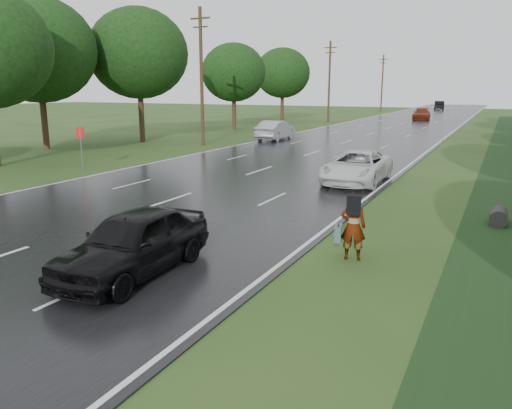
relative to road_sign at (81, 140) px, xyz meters
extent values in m
cube|color=black|center=(8.50, 33.00, -1.62)|extent=(14.00, 180.00, 0.04)
cube|color=silver|center=(15.25, 33.00, -1.60)|extent=(0.12, 180.00, 0.01)
cube|color=silver|center=(1.75, 33.00, -1.60)|extent=(0.12, 180.00, 0.01)
cube|color=silver|center=(8.50, 33.00, -1.60)|extent=(0.12, 180.00, 0.01)
cube|color=#183313|center=(20.00, 8.00, -1.64)|extent=(2.20, 120.00, 0.01)
cylinder|color=#2D2D2D|center=(20.00, -2.00, -1.39)|extent=(0.56, 1.00, 0.56)
cylinder|color=slate|center=(0.00, 0.00, -0.54)|extent=(0.06, 0.06, 2.20)
cube|color=red|center=(0.00, 0.00, 0.36)|extent=(0.50, 0.04, 0.60)
cylinder|color=#3C2718|center=(-0.70, 13.00, 3.36)|extent=(0.26, 0.26, 10.00)
cube|color=#3C2718|center=(-0.70, 13.00, 7.56)|extent=(1.60, 0.12, 0.12)
cube|color=#3C2718|center=(-0.70, 13.00, 6.96)|extent=(1.20, 0.10, 0.10)
cylinder|color=#3C2718|center=(-0.70, 43.00, 3.36)|extent=(0.26, 0.26, 10.00)
cube|color=#3C2718|center=(-0.70, 43.00, 7.56)|extent=(1.60, 0.12, 0.12)
cube|color=#3C2718|center=(-0.70, 43.00, 6.96)|extent=(1.20, 0.10, 0.10)
cylinder|color=#3C2718|center=(-0.70, 73.00, 3.36)|extent=(0.26, 0.26, 10.00)
cube|color=#3C2718|center=(-0.70, 73.00, 7.56)|extent=(1.60, 0.12, 0.12)
cube|color=#3C2718|center=(-0.70, 73.00, 6.96)|extent=(1.20, 0.10, 0.10)
cylinder|color=#3C2718|center=(-6.50, 13.00, 0.36)|extent=(0.44, 0.44, 4.00)
ellipsoid|color=black|center=(-6.50, 13.00, 5.28)|extent=(7.80, 7.80, 7.02)
cylinder|color=#3C2718|center=(-5.70, 27.00, 0.04)|extent=(0.44, 0.44, 3.36)
ellipsoid|color=black|center=(-5.70, 27.00, 4.19)|extent=(6.60, 6.60, 5.94)
cylinder|color=#3C2718|center=(-9.50, 6.00, 0.28)|extent=(0.44, 0.44, 3.84)
ellipsoid|color=black|center=(-9.50, 6.00, 5.20)|extent=(8.00, 8.00, 7.20)
cylinder|color=#3C2718|center=(-6.30, 41.00, 0.12)|extent=(0.44, 0.44, 3.52)
ellipsoid|color=black|center=(-6.30, 41.00, 4.50)|extent=(7.00, 7.00, 6.30)
imported|color=#A5998C|center=(16.70, -7.41, -0.77)|extent=(0.71, 0.55, 1.74)
cube|color=black|center=(16.76, -7.66, -0.15)|extent=(0.39, 0.28, 0.49)
cube|color=#405A5D|center=(16.32, -7.40, -1.00)|extent=(0.27, 0.51, 0.40)
cube|color=black|center=(16.32, -7.40, -0.77)|extent=(0.08, 0.17, 0.03)
imported|color=silver|center=(14.00, 2.91, -0.88)|extent=(2.42, 5.22, 1.45)
imported|color=black|center=(12.43, -10.75, -0.84)|extent=(1.93, 4.52, 1.52)
imported|color=#9A9CA2|center=(2.70, 18.94, -0.80)|extent=(1.80, 4.92, 1.61)
imported|color=#651A0B|center=(9.50, 52.27, -0.82)|extent=(2.68, 5.57, 1.56)
imported|color=black|center=(7.50, 88.25, -0.76)|extent=(2.57, 5.35, 1.69)
camera|label=1|loc=(19.90, -19.39, 2.65)|focal=35.00mm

